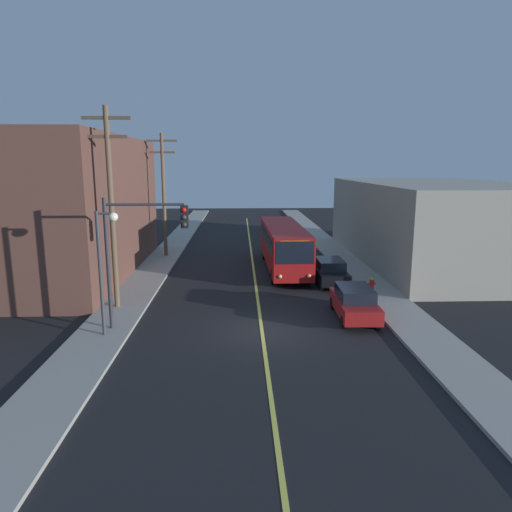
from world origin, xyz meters
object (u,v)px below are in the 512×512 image
Objects in this scene: utility_pole_near at (111,200)px; street_lamp_left at (105,255)px; parked_car_black at (330,271)px; city_bus at (284,244)px; fire_hydrant at (372,284)px; utility_pole_mid at (164,189)px; parked_car_red at (354,302)px; traffic_signal_left_corner at (141,239)px.

street_lamp_left is at bearing -80.19° from utility_pole_near.
parked_car_black is 0.43× the size of utility_pole_near.
city_bus is 14.52× the size of fire_hydrant.
utility_pole_mid is 18.71m from fire_hydrant.
parked_car_red is 0.43× the size of utility_pole_near.
city_bus is at bearing 119.80° from parked_car_black.
utility_pole_near is at bearing 122.58° from traffic_signal_left_corner.
utility_pole_near is (-12.25, 1.97, 4.96)m from parked_car_red.
parked_car_black is 3.10m from fire_hydrant.
fire_hydrant is (14.40, 2.48, -5.22)m from utility_pole_near.
fire_hydrant is (4.65, -6.77, -1.23)m from city_bus.
utility_pole_near is 4.74m from street_lamp_left.
parked_car_black is 0.74× the size of traffic_signal_left_corner.
utility_pole_mid is (-11.81, 15.87, 4.73)m from parked_car_red.
parked_car_black is at bearing -37.53° from utility_pole_mid.
utility_pole_mid is at bearing 142.47° from parked_car_black.
utility_pole_near is 13.90m from utility_pole_mid.
traffic_signal_left_corner is at bearing -141.44° from parked_car_black.
street_lamp_left reaches higher than city_bus.
utility_pole_mid is (0.44, 13.89, -0.23)m from utility_pole_near.
utility_pole_mid is (-9.31, 4.64, 3.75)m from city_bus.
utility_pole_mid reaches higher than parked_car_black.
fire_hydrant is (13.68, 6.68, -3.16)m from street_lamp_left.
parked_car_red is 0.74× the size of traffic_signal_left_corner.
parked_car_red is 13.37m from utility_pole_near.
parked_car_red is 5.30× the size of fire_hydrant.
utility_pole_mid reaches higher than parked_car_red.
parked_car_black is 15.72m from utility_pole_mid.
traffic_signal_left_corner is at bearing -57.42° from utility_pole_near.
utility_pole_near reaches higher than parked_car_red.
street_lamp_left is (-11.60, -8.97, 2.90)m from parked_car_black.
utility_pole_near is 1.05× the size of utility_pole_mid.
utility_pole_near is 4.25m from traffic_signal_left_corner.
street_lamp_left reaches higher than fire_hydrant.
utility_pole_mid is 11.72× the size of fire_hydrant.
street_lamp_left is at bearing -123.86° from city_bus.
street_lamp_left is (-9.03, -13.45, 1.92)m from city_bus.
traffic_signal_left_corner is 1.74m from street_lamp_left.
fire_hydrant is at bearing -47.72° from parked_car_black.
parked_car_black is at bearing 21.14° from utility_pole_near.
parked_car_red and parked_car_black have the same top height.
utility_pole_near is (-12.32, -4.76, 4.96)m from parked_car_black.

